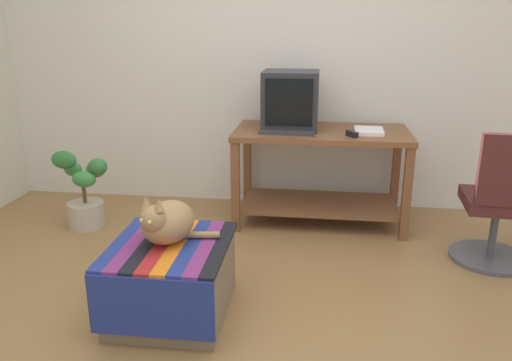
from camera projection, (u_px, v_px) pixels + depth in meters
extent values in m
plane|color=olive|center=(251.00, 334.00, 2.59)|extent=(14.00, 14.00, 0.00)
cube|color=silver|center=(284.00, 49.00, 4.14)|extent=(8.00, 0.10, 2.60)
cube|color=brown|center=(235.00, 188.00, 3.75)|extent=(0.06, 0.06, 0.69)
cube|color=brown|center=(407.00, 195.00, 3.60)|extent=(0.06, 0.06, 0.69)
cube|color=brown|center=(396.00, 171.00, 4.17)|extent=(0.06, 0.06, 0.69)
cube|color=brown|center=(247.00, 166.00, 4.32)|extent=(0.06, 0.06, 0.69)
cube|color=brown|center=(319.00, 204.00, 4.02)|extent=(1.21, 0.59, 0.02)
cube|color=brown|center=(322.00, 133.00, 3.85)|extent=(1.31, 0.69, 0.04)
cube|color=#28282B|center=(290.00, 127.00, 3.91)|extent=(0.29, 0.26, 0.02)
cube|color=#28282B|center=(291.00, 100.00, 3.85)|extent=(0.42, 0.38, 0.43)
cube|color=black|center=(289.00, 102.00, 3.66)|extent=(0.34, 0.01, 0.34)
cube|color=#333338|center=(287.00, 132.00, 3.73)|extent=(0.41, 0.18, 0.02)
cube|color=white|center=(369.00, 131.00, 3.75)|extent=(0.22, 0.27, 0.03)
cube|color=#7A664C|center=(172.00, 280.00, 2.73)|extent=(0.58, 0.63, 0.39)
cube|color=navy|center=(151.00, 308.00, 2.39)|extent=(0.61, 0.01, 0.31)
cube|color=navy|center=(121.00, 243.00, 2.70)|extent=(0.08, 0.69, 0.02)
cube|color=#7A2D6B|center=(135.00, 243.00, 2.69)|extent=(0.08, 0.69, 0.02)
cube|color=black|center=(149.00, 244.00, 2.68)|extent=(0.08, 0.69, 0.02)
cube|color=#AD2323|center=(163.00, 245.00, 2.67)|extent=(0.08, 0.69, 0.02)
cube|color=orange|center=(177.00, 246.00, 2.66)|extent=(0.08, 0.69, 0.02)
cube|color=navy|center=(191.00, 246.00, 2.65)|extent=(0.08, 0.69, 0.02)
cube|color=#7A2D6B|center=(206.00, 247.00, 2.64)|extent=(0.08, 0.69, 0.02)
cube|color=black|center=(220.00, 248.00, 2.64)|extent=(0.08, 0.69, 0.02)
ellipsoid|color=#9E7A4C|center=(168.00, 222.00, 2.66)|extent=(0.34, 0.39, 0.22)
sphere|color=#9E7A4C|center=(153.00, 219.00, 2.54)|extent=(0.14, 0.14, 0.14)
cylinder|color=#9E7A4C|center=(195.00, 235.00, 2.72)|extent=(0.26, 0.07, 0.04)
cone|color=#9E7A4C|center=(146.00, 202.00, 2.53)|extent=(0.05, 0.05, 0.06)
cone|color=#9E7A4C|center=(159.00, 205.00, 2.50)|extent=(0.05, 0.05, 0.06)
sphere|color=#C6D151|center=(142.00, 221.00, 2.49)|extent=(0.02, 0.02, 0.02)
sphere|color=#C6D151|center=(150.00, 222.00, 2.47)|extent=(0.02, 0.02, 0.02)
cylinder|color=#B7A893|center=(86.00, 214.00, 3.91)|extent=(0.27, 0.27, 0.20)
cylinder|color=brown|center=(84.00, 191.00, 3.86)|extent=(0.03, 0.03, 0.18)
ellipsoid|color=#2D7033|center=(98.00, 167.00, 3.74)|extent=(0.14, 0.11, 0.12)
ellipsoid|color=#4C8E42|center=(96.00, 169.00, 3.95)|extent=(0.15, 0.13, 0.13)
ellipsoid|color=#38843D|center=(73.00, 169.00, 3.87)|extent=(0.14, 0.09, 0.11)
ellipsoid|color=#2D7033|center=(64.00, 160.00, 3.75)|extent=(0.19, 0.09, 0.14)
ellipsoid|color=#38843D|center=(84.00, 179.00, 3.73)|extent=(0.18, 0.11, 0.12)
cylinder|color=#4C4C51|center=(490.00, 257.00, 3.39)|extent=(0.52, 0.52, 0.03)
cylinder|color=#4C4C51|center=(493.00, 232.00, 3.34)|extent=(0.05, 0.05, 0.34)
cube|color=#471E1E|center=(498.00, 201.00, 3.27)|extent=(0.45, 0.45, 0.08)
cube|color=#471E1E|center=(512.00, 171.00, 3.02)|extent=(0.38, 0.09, 0.44)
cube|color=black|center=(352.00, 134.00, 3.62)|extent=(0.09, 0.11, 0.04)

